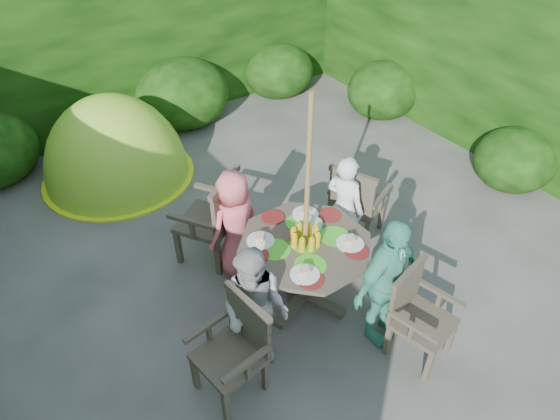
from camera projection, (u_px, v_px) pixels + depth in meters
ground at (272, 254)px, 5.47m from camera, size 60.00×60.00×0.00m
hedge_enclosure at (204, 104)px, 5.55m from camera, size 9.00×9.00×2.50m
patio_table at (305, 252)px, 4.59m from camera, size 1.65×1.65×0.88m
parasol_pole at (306, 211)px, 4.29m from camera, size 0.06×0.06×2.20m
garden_chair_right at (356, 202)px, 5.39m from camera, size 0.67×0.70×0.92m
garden_chair_left at (236, 347)px, 3.94m from camera, size 0.54×0.59×0.88m
garden_chair_back at (213, 217)px, 5.11m from camera, size 0.80×0.78×1.01m
garden_chair_front at (417, 313)px, 4.23m from camera, size 0.60×0.56×0.86m
child_right at (344, 208)px, 5.12m from camera, size 0.40×0.50×1.21m
child_left at (255, 309)px, 4.07m from camera, size 0.72×0.75×1.22m
child_back at (235, 224)px, 4.94m from camera, size 0.65×0.49×1.19m
child_front at (386, 283)px, 4.22m from camera, size 0.81×0.41×1.32m
dome_tent at (120, 176)px, 6.63m from camera, size 2.00×2.00×2.24m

